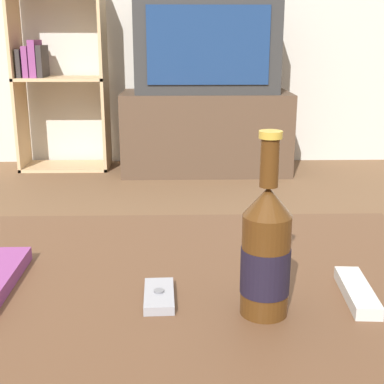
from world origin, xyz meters
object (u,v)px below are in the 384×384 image
beer_bottle (266,253)px  cell_phone (159,296)px  television (206,45)px  tv_stand (206,132)px  bookshelf (56,75)px  remote_control (357,292)px

beer_bottle → cell_phone: bearing=164.6°
television → cell_phone: 2.76m
beer_bottle → cell_phone: 0.18m
tv_stand → television: bearing=-90.0°
tv_stand → bookshelf: 1.05m
television → remote_control: size_ratio=5.94×
television → beer_bottle: size_ratio=3.27×
bookshelf → cell_phone: bookshelf is taller
beer_bottle → remote_control: beer_bottle is taller
tv_stand → cell_phone: tv_stand is taller
cell_phone → beer_bottle: bearing=-17.3°
remote_control → bookshelf: bearing=114.8°
beer_bottle → cell_phone: size_ratio=2.66×
tv_stand → beer_bottle: (-0.05, -2.78, 0.30)m
television → remote_control: television is taller
beer_bottle → remote_control: size_ratio=1.82×
tv_stand → remote_control: bearing=-87.9°
television → bookshelf: bearing=173.7°
television → remote_control: bearing=-87.9°
tv_stand → bookshelf: (-0.98, 0.11, 0.36)m
bookshelf → beer_bottle: size_ratio=4.42×
tv_stand → cell_phone: size_ratio=10.59×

